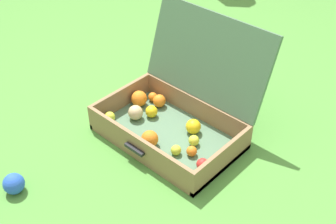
% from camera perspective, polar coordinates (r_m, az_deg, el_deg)
% --- Properties ---
extents(ground_plane, '(16.00, 16.00, 0.00)m').
position_cam_1_polar(ground_plane, '(2.08, -0.44, -4.06)').
color(ground_plane, '#4C8C38').
extents(open_suitcase, '(0.67, 0.58, 0.54)m').
position_cam_1_polar(open_suitcase, '(2.08, 1.11, 0.21)').
color(open_suitcase, '#4C7051').
rests_on(open_suitcase, ground).
extents(stray_ball_on_grass, '(0.09, 0.09, 0.09)m').
position_cam_1_polar(stray_ball_on_grass, '(1.94, -19.67, -8.89)').
color(stray_ball_on_grass, blue).
rests_on(stray_ball_on_grass, ground).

